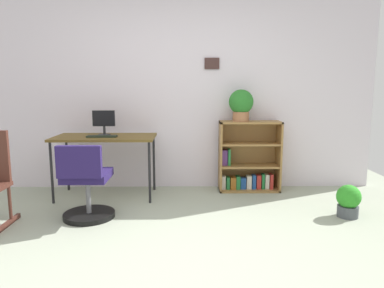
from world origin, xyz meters
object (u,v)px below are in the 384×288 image
(desk, at_px, (105,140))
(bookshelf_low, at_px, (248,160))
(office_chair, at_px, (86,187))
(keyboard, at_px, (102,136))
(potted_plant_floor, at_px, (348,200))
(monitor, at_px, (104,122))
(potted_plant_on_shelf, at_px, (241,104))

(desk, distance_m, bookshelf_low, 1.82)
(office_chair, xyz_separation_m, bookshelf_low, (1.80, 1.06, 0.06))
(keyboard, relative_size, potted_plant_floor, 1.03)
(monitor, height_order, bookshelf_low, monitor)
(monitor, xyz_separation_m, keyboard, (0.01, -0.18, -0.16))
(desk, xyz_separation_m, keyboard, (-0.01, -0.09, 0.06))
(monitor, height_order, potted_plant_floor, monitor)
(desk, bearing_deg, keyboard, -96.91)
(desk, height_order, bookshelf_low, bookshelf_low)
(keyboard, bearing_deg, potted_plant_on_shelf, 10.46)
(potted_plant_on_shelf, xyz_separation_m, potted_plant_floor, (0.98, -0.96, -0.95))
(bookshelf_low, bearing_deg, desk, -171.36)
(potted_plant_floor, bearing_deg, keyboard, 166.24)
(monitor, relative_size, potted_plant_on_shelf, 0.76)
(bookshelf_low, distance_m, potted_plant_on_shelf, 0.73)
(monitor, bearing_deg, bookshelf_low, 6.00)
(desk, relative_size, monitor, 3.96)
(potted_plant_on_shelf, distance_m, potted_plant_floor, 1.67)
(office_chair, relative_size, potted_plant_floor, 2.34)
(keyboard, bearing_deg, office_chair, -90.77)
(office_chair, distance_m, potted_plant_floor, 2.68)
(desk, relative_size, potted_plant_on_shelf, 2.99)
(monitor, distance_m, potted_plant_on_shelf, 1.71)
(keyboard, distance_m, potted_plant_on_shelf, 1.74)
(keyboard, height_order, bookshelf_low, bookshelf_low)
(monitor, bearing_deg, office_chair, -89.84)
(monitor, distance_m, office_chair, 1.04)
(desk, height_order, potted_plant_on_shelf, potted_plant_on_shelf)
(monitor, bearing_deg, potted_plant_floor, -17.19)
(office_chair, distance_m, potted_plant_on_shelf, 2.11)
(keyboard, bearing_deg, desk, 83.09)
(bookshelf_low, xyz_separation_m, potted_plant_floor, (0.87, -1.02, -0.22))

